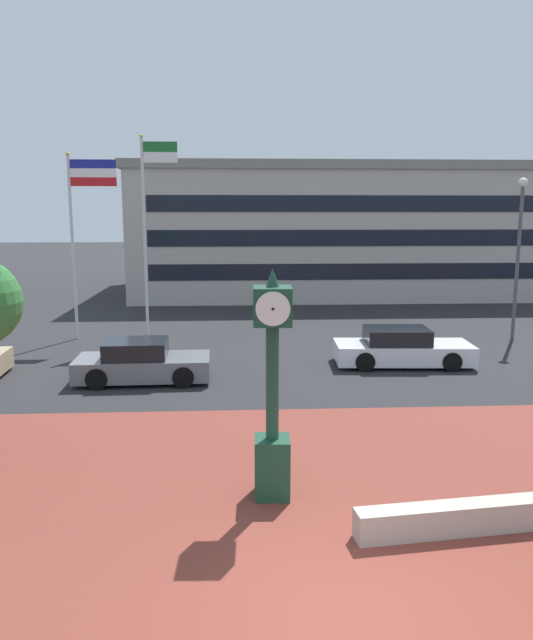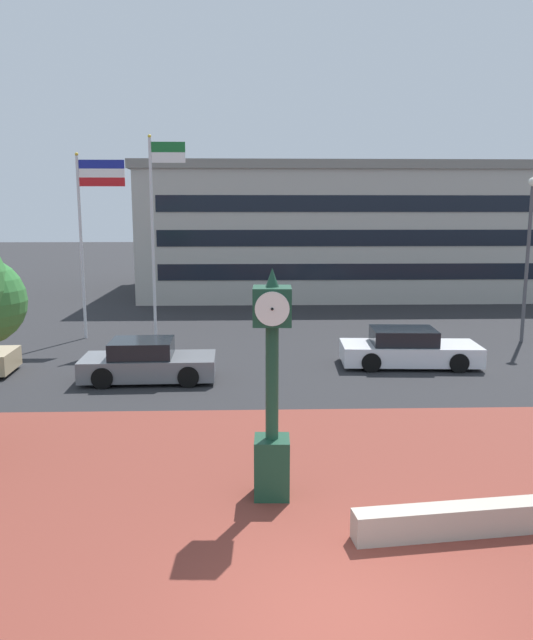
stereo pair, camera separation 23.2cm
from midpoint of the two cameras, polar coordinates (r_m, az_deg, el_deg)
The scene contains 10 objects.
ground_plane at distance 8.90m, azimuth 7.65°, elevation -25.58°, with size 200.00×200.00×0.00m, color #262628.
plaza_brick_paving at distance 10.74m, azimuth 5.62°, elevation -18.75°, with size 44.00×12.41×0.01m, color brown.
planter_wall at distance 10.85m, azimuth 17.27°, elevation -17.40°, with size 3.20×0.40×0.50m, color #ADA393.
street_clock at distance 11.08m, azimuth 1.12°, elevation -7.23°, with size 0.69×0.79×4.21m.
car_street_mid at distance 21.37m, azimuth 13.32°, elevation -2.66°, with size 4.68×2.14×1.28m.
car_street_far at distance 19.35m, azimuth -10.67°, elevation -3.89°, with size 4.12×1.97×1.28m.
flagpole_primary at distance 25.92m, azimuth -16.07°, elevation 8.42°, with size 1.93×0.14×7.47m.
flagpole_secondary at distance 25.40m, azimuth -10.03°, elevation 8.87°, with size 1.46×0.14×8.17m.
civic_building at distance 41.56m, azimuth 7.41°, elevation 8.34°, with size 25.92×14.50×7.97m.
street_lamp_post at distance 26.45m, azimuth 23.41°, elevation 6.63°, with size 0.36×0.36×6.48m.
Camera 2 is at (-1.19, -7.13, 5.17)m, focal length 34.43 mm.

